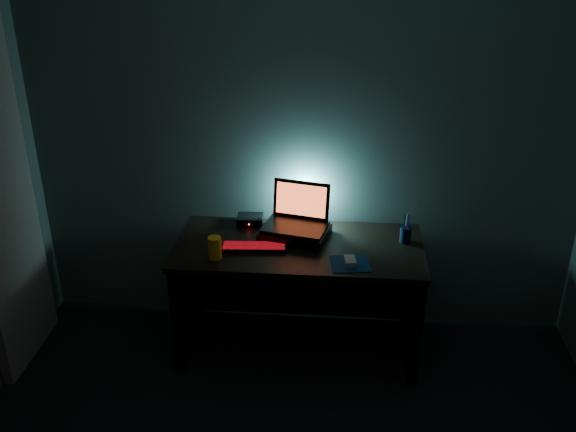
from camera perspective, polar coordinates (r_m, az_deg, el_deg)
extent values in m
cube|color=#4E5952|center=(4.03, 1.43, 6.25)|extent=(3.50, 0.00, 2.50)
cube|color=black|center=(3.89, 1.00, -2.85)|extent=(1.50, 0.70, 0.04)
cube|color=black|center=(4.18, -8.87, -6.95)|extent=(0.06, 0.64, 0.71)
cube|color=black|center=(4.10, 10.99, -7.82)|extent=(0.06, 0.64, 0.71)
cube|color=black|center=(4.36, 1.26, -5.14)|extent=(1.38, 0.02, 0.65)
cube|color=black|center=(3.96, 0.63, -1.47)|extent=(0.46, 0.38, 0.06)
cube|color=black|center=(3.95, 0.64, -0.97)|extent=(0.43, 0.34, 0.02)
cube|color=black|center=(4.00, 1.19, 1.47)|extent=(0.36, 0.12, 0.24)
cube|color=#F34819|center=(4.00, 1.16, 1.43)|extent=(0.32, 0.10, 0.20)
cube|color=black|center=(3.84, -3.04, -2.77)|extent=(0.40, 0.15, 0.02)
cube|color=red|center=(3.83, -3.04, -2.61)|extent=(0.38, 0.13, 0.00)
cube|color=navy|center=(3.69, 5.54, -4.24)|extent=(0.25, 0.23, 0.00)
cube|color=gray|center=(3.69, 5.55, -4.01)|extent=(0.07, 0.11, 0.03)
cylinder|color=black|center=(3.96, 10.40, -1.64)|extent=(0.09, 0.09, 0.10)
cylinder|color=#FFB10D|center=(3.73, -6.52, -2.81)|extent=(0.09, 0.09, 0.13)
cube|color=black|center=(4.14, -3.40, -0.34)|extent=(0.17, 0.14, 0.05)
sphere|color=#FF0C07|center=(4.08, -3.49, -0.75)|extent=(0.01, 0.01, 0.01)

